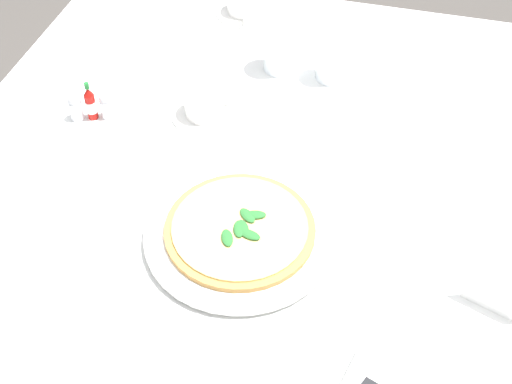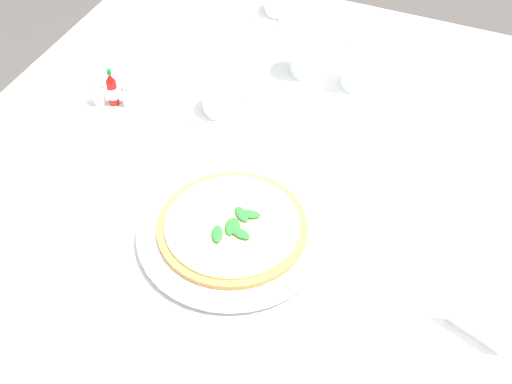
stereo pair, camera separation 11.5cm
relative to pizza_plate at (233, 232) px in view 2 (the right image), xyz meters
The scene contains 12 objects.
ground_plane 0.77m from the pizza_plate, 87.78° to the left, with size 8.00×8.00×0.00m, color #4C4742.
dining_table 0.22m from the pizza_plate, 87.78° to the left, with size 1.20×1.20×0.74m.
pizza_plate is the anchor object (origin of this frame).
pizza 0.01m from the pizza_plate, 20.64° to the right, with size 0.25×0.25×0.02m.
coffee_cup_back_corner 0.32m from the pizza_plate, 117.87° to the left, with size 0.13×0.13×0.06m.
coffee_cup_right_edge 0.69m from the pizza_plate, 104.86° to the left, with size 0.13×0.13×0.06m.
water_glass_far_right 0.48m from the pizza_plate, 95.26° to the left, with size 0.07×0.07×0.12m.
water_glass_left_edge 0.48m from the pizza_plate, 81.96° to the left, with size 0.07×0.07×0.10m.
hot_sauce_bottle 0.43m from the pizza_plate, 148.10° to the left, with size 0.02×0.02×0.08m.
salt_shaker 0.41m from the pizza_plate, 144.83° to the left, with size 0.03×0.03×0.06m.
pepper_shaker 0.45m from the pizza_plate, 151.10° to the left, with size 0.03×0.03×0.06m.
menu_card 0.40m from the pizza_plate, ahead, with size 0.09×0.03×0.06m.
Camera 2 is at (0.31, -0.82, 1.59)m, focal length 47.14 mm.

